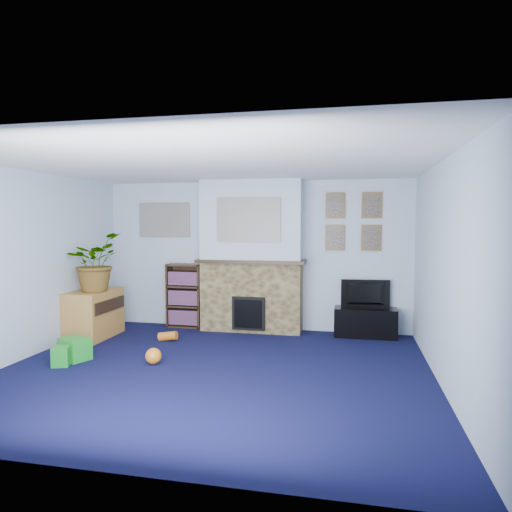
% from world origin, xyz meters
% --- Properties ---
extents(floor, '(5.00, 4.50, 0.01)m').
position_xyz_m(floor, '(0.00, 0.00, 0.00)').
color(floor, black).
rests_on(floor, ground).
extents(ceiling, '(5.00, 4.50, 0.01)m').
position_xyz_m(ceiling, '(0.00, 0.00, 2.40)').
color(ceiling, white).
rests_on(ceiling, wall_back).
extents(wall_back, '(5.00, 0.04, 2.40)m').
position_xyz_m(wall_back, '(0.00, 2.25, 1.20)').
color(wall_back, '#AFBFD4').
rests_on(wall_back, ground).
extents(wall_front, '(5.00, 0.04, 2.40)m').
position_xyz_m(wall_front, '(0.00, -2.25, 1.20)').
color(wall_front, '#AFBFD4').
rests_on(wall_front, ground).
extents(wall_left, '(0.04, 4.50, 2.40)m').
position_xyz_m(wall_left, '(-2.50, 0.00, 1.20)').
color(wall_left, '#AFBFD4').
rests_on(wall_left, ground).
extents(wall_right, '(0.04, 4.50, 2.40)m').
position_xyz_m(wall_right, '(2.50, 0.00, 1.20)').
color(wall_right, '#AFBFD4').
rests_on(wall_right, ground).
extents(chimney_breast, '(1.72, 0.50, 2.40)m').
position_xyz_m(chimney_breast, '(0.00, 2.05, 1.18)').
color(chimney_breast, brown).
rests_on(chimney_breast, ground).
extents(collage_main, '(1.00, 0.03, 0.68)m').
position_xyz_m(collage_main, '(0.00, 1.84, 1.78)').
color(collage_main, gray).
rests_on(collage_main, chimney_breast).
extents(collage_left, '(0.90, 0.03, 0.58)m').
position_xyz_m(collage_left, '(-1.55, 2.23, 1.78)').
color(collage_left, gray).
rests_on(collage_left, wall_back).
extents(portrait_tl, '(0.30, 0.03, 0.40)m').
position_xyz_m(portrait_tl, '(1.30, 2.23, 2.00)').
color(portrait_tl, brown).
rests_on(portrait_tl, wall_back).
extents(portrait_tr, '(0.30, 0.03, 0.40)m').
position_xyz_m(portrait_tr, '(1.85, 2.23, 2.00)').
color(portrait_tr, brown).
rests_on(portrait_tr, wall_back).
extents(portrait_bl, '(0.30, 0.03, 0.40)m').
position_xyz_m(portrait_bl, '(1.30, 2.23, 1.50)').
color(portrait_bl, brown).
rests_on(portrait_bl, wall_back).
extents(portrait_br, '(0.30, 0.03, 0.40)m').
position_xyz_m(portrait_br, '(1.85, 2.23, 1.50)').
color(portrait_br, brown).
rests_on(portrait_br, wall_back).
extents(tv_stand, '(0.93, 0.39, 0.44)m').
position_xyz_m(tv_stand, '(1.78, 2.03, 0.23)').
color(tv_stand, black).
rests_on(tv_stand, ground).
extents(television, '(0.74, 0.15, 0.42)m').
position_xyz_m(television, '(1.78, 2.05, 0.65)').
color(television, black).
rests_on(television, tv_stand).
extents(bookshelf, '(0.58, 0.28, 1.05)m').
position_xyz_m(bookshelf, '(-1.14, 2.11, 0.50)').
color(bookshelf, black).
rests_on(bookshelf, ground).
extents(sideboard, '(0.51, 0.92, 0.71)m').
position_xyz_m(sideboard, '(-2.24, 1.15, 0.35)').
color(sideboard, '#AF7C38').
rests_on(sideboard, ground).
extents(potted_plant, '(0.77, 0.86, 0.87)m').
position_xyz_m(potted_plant, '(-2.19, 1.10, 1.15)').
color(potted_plant, '#26661E').
rests_on(potted_plant, sideboard).
extents(mantel_clock, '(0.10, 0.06, 0.14)m').
position_xyz_m(mantel_clock, '(-0.08, 2.00, 1.22)').
color(mantel_clock, gold).
rests_on(mantel_clock, chimney_breast).
extents(mantel_candle, '(0.05, 0.05, 0.16)m').
position_xyz_m(mantel_candle, '(0.23, 2.00, 1.23)').
color(mantel_candle, '#B2BFC6').
rests_on(mantel_candle, chimney_breast).
extents(mantel_teddy, '(0.14, 0.14, 0.14)m').
position_xyz_m(mantel_teddy, '(-0.58, 2.00, 1.22)').
color(mantel_teddy, gray).
rests_on(mantel_teddy, chimney_breast).
extents(mantel_can, '(0.05, 0.05, 0.11)m').
position_xyz_m(mantel_can, '(0.65, 2.00, 1.21)').
color(mantel_can, '#198C26').
rests_on(mantel_can, chimney_breast).
extents(green_crate, '(0.43, 0.39, 0.28)m').
position_xyz_m(green_crate, '(-1.85, 0.06, 0.14)').
color(green_crate, '#198C26').
rests_on(green_crate, ground).
extents(toy_ball, '(0.20, 0.20, 0.20)m').
position_xyz_m(toy_ball, '(-0.80, 0.09, 0.09)').
color(toy_ball, orange).
rests_on(toy_ball, ground).
extents(toy_block, '(0.25, 0.25, 0.24)m').
position_xyz_m(toy_block, '(-1.86, -0.20, 0.11)').
color(toy_block, '#198C26').
rests_on(toy_block, ground).
extents(toy_tube, '(0.29, 0.13, 0.16)m').
position_xyz_m(toy_tube, '(-1.06, 1.17, 0.07)').
color(toy_tube, orange).
rests_on(toy_tube, ground).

